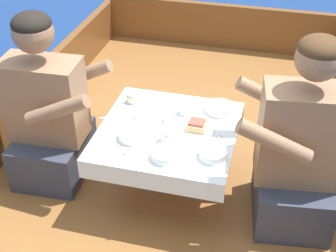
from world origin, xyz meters
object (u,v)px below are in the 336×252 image
coffee_cup_port (186,108)px  person_starboard (298,153)px  coffee_cup_starboard (168,135)px  tin_can (133,98)px  sandwich (197,125)px  person_port (48,116)px

coffee_cup_port → person_starboard: bearing=-20.5°
coffee_cup_port → coffee_cup_starboard: coffee_cup_starboard is taller
coffee_cup_starboard → tin_can: (-0.28, 0.30, -0.01)m
sandwich → coffee_cup_port: 0.17m
coffee_cup_port → person_port: bearing=-163.6°
sandwich → tin_can: bearing=155.9°
coffee_cup_starboard → person_starboard: bearing=3.8°
person_starboard → coffee_cup_port: 0.63m
coffee_cup_starboard → tin_can: coffee_cup_starboard is taller
coffee_cup_port → sandwich: bearing=-57.7°
person_starboard → coffee_cup_port: (-0.59, 0.22, 0.02)m
coffee_cup_port → coffee_cup_starboard: bearing=-96.2°
sandwich → coffee_cup_starboard: coffee_cup_starboard is taller
person_port → coffee_cup_port: (0.70, 0.21, 0.03)m
person_starboard → coffee_cup_port: bearing=-28.2°
person_port → sandwich: (0.79, 0.06, 0.03)m
person_starboard → person_port: bearing=-8.4°
tin_can → person_port: bearing=-148.2°
person_starboard → coffee_cup_port: person_starboard is taller
sandwich → person_starboard: bearing=-8.9°
sandwich → coffee_cup_starboard: size_ratio=0.91×
person_starboard → coffee_cup_starboard: 0.62m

